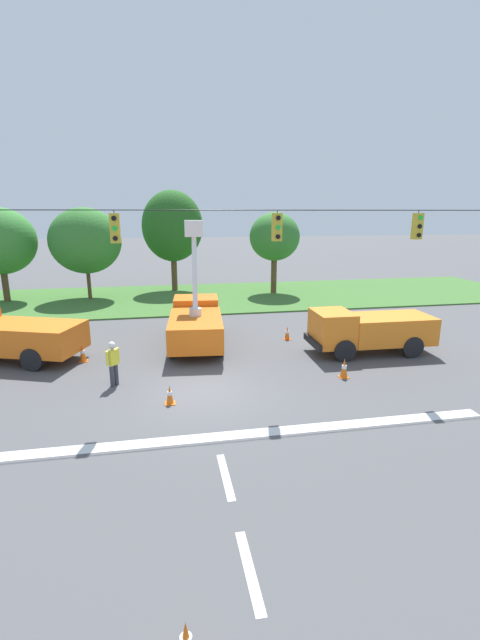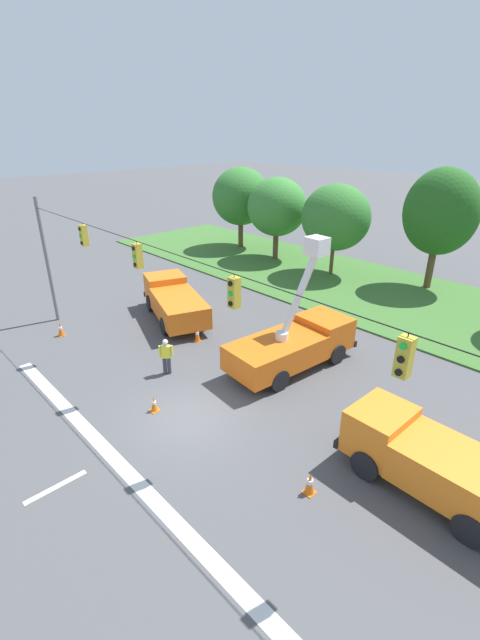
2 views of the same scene
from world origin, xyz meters
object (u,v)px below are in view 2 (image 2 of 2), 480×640
Objects in this scene: tree_west at (277,207)px; traffic_cone_lane_edge_b at (310,483)px; traffic_cone_foreground_left at (382,402)px; traffic_cone_foreground_right at (197,334)px; tree_far_west at (241,197)px; utility_truck_support_far at (174,300)px; utility_truck_support_near at (432,461)px; tree_east at (441,212)px; traffic_cone_mid_right at (60,329)px; traffic_cone_far_right at (154,404)px; utility_truck_bucket_lift at (294,342)px; tree_centre at (336,218)px; road_worker at (166,354)px.

tree_west is 26.56m from traffic_cone_lane_edge_b.
traffic_cone_foreground_left is 10.15m from traffic_cone_foreground_right.
tree_far_west is at bearing 129.85° from traffic_cone_foreground_right.
utility_truck_support_far is 3.53m from traffic_cone_foreground_right.
tree_far_west is at bearing 147.69° from utility_truck_support_near.
tree_east reaches higher than traffic_cone_lane_edge_b.
traffic_cone_mid_right is 1.19× the size of traffic_cone_far_right.
utility_truck_support_far is (-8.05, -16.23, -4.23)m from tree_east.
tree_west is at bearing 95.91° from traffic_cone_mid_right.
traffic_cone_foreground_right is at bearing 159.77° from traffic_cone_lane_edge_b.
tree_east is at bearing 63.62° from utility_truck_support_far.
traffic_cone_lane_edge_b is at bearing -46.13° from utility_truck_bucket_lift.
tree_west reaches higher than tree_centre.
traffic_cone_mid_right is (-2.36, -5.99, -0.73)m from utility_truck_support_far.
utility_truck_bucket_lift is (18.00, -13.52, -3.49)m from tree_far_west.
traffic_cone_foreground_left is 5.64m from traffic_cone_lane_edge_b.
traffic_cone_foreground_right is (-5.24, -1.76, -0.86)m from utility_truck_bucket_lift.
utility_truck_support_near is at bearing -41.04° from traffic_cone_foreground_left.
tree_centre reaches higher than utility_truck_bucket_lift.
traffic_cone_far_right is (5.55, -19.76, -4.11)m from tree_centre.
tree_centre reaches higher than road_worker.
tree_west is 20.40m from road_worker.
traffic_cone_foreground_right is at bearing -82.90° from tree_centre.
tree_west is 8.45× the size of traffic_cone_lane_edge_b.
utility_truck_bucket_lift is 0.99× the size of utility_truck_support_far.
traffic_cone_foreground_left is (5.30, -15.49, -5.02)m from tree_east.
utility_truck_bucket_lift is (12.98, -12.93, -3.22)m from tree_west.
tree_centre is at bearing 124.06° from traffic_cone_lane_edge_b.
utility_truck_support_near is at bearing 23.00° from traffic_cone_far_right.
tree_centre is 20.93m from traffic_cone_far_right.
tree_far_west is 1.07× the size of tree_west.
tree_west is at bearing 142.93° from utility_truck_support_near.
road_worker is (4.99, -3.98, -0.15)m from utility_truck_support_far.
tree_east is 22.85m from traffic_cone_far_right.
road_worker is 2.19× the size of traffic_cone_foreground_right.
tree_centre reaches higher than traffic_cone_lane_edge_b.
tree_centre is 14.19m from utility_truck_support_far.
tree_centre is (5.92, -0.07, -0.04)m from tree_west.
utility_truck_support_far is (9.42, -14.38, -3.61)m from tree_far_west.
traffic_cone_mid_right is at bearing -147.95° from utility_truck_bucket_lift.
tree_far_west is at bearing 128.91° from traffic_cone_far_right.
road_worker is 2.99m from traffic_cone_far_right.
traffic_cone_mid_right is at bearing -168.15° from utility_truck_support_near.
tree_west is at bearing 107.71° from utility_truck_support_far.
tree_west reaches higher than utility_truck_support_near.
traffic_cone_foreground_right is (7.74, -14.69, -4.08)m from tree_west.
utility_truck_support_far is 13.40m from traffic_cone_foreground_left.
road_worker is at bearing -38.60° from utility_truck_support_far.
utility_truck_support_near reaches higher than road_worker.
tree_east reaches higher than traffic_cone_mid_right.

